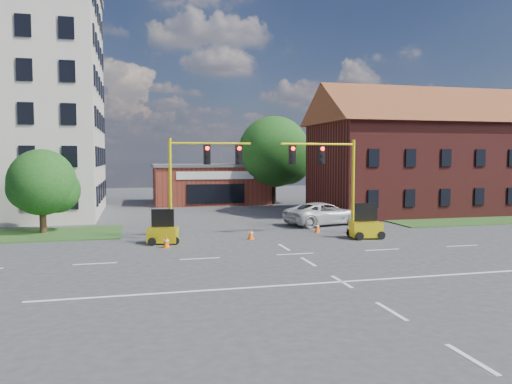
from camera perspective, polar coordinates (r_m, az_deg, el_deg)
ground at (r=26.34m, az=4.51°, el=-7.07°), size 120.00×120.00×0.00m
grass_verge_ne at (r=42.82m, az=23.99°, el=-3.07°), size 14.00×4.00×0.08m
lane_markings at (r=23.57m, az=6.83°, el=-8.40°), size 60.00×36.00×0.01m
brick_shop at (r=55.19m, az=-5.31°, el=0.98°), size 12.40×8.40×4.30m
townhouse_row at (r=48.24m, az=19.08°, el=4.82°), size 21.00×11.00×11.50m
tree_large at (r=53.76m, az=2.44°, el=4.37°), size 8.01×7.63×9.46m
tree_nw_front at (r=35.60m, az=-22.90°, el=0.80°), size 4.57×4.35×5.59m
signal_mast_west at (r=30.78m, az=-6.73°, el=1.86°), size 5.30×0.60×6.20m
signal_mast_east at (r=33.01m, az=8.46°, el=1.99°), size 5.30×0.60×6.20m
trailer_west at (r=29.76m, az=-10.59°, el=-4.67°), size 1.93×1.53×1.93m
trailer_east at (r=31.87m, az=12.43°, el=-4.02°), size 1.99×1.46×2.11m
cone_a at (r=28.39m, az=-10.22°, el=-5.63°), size 0.40×0.40×0.70m
cone_b at (r=30.77m, az=-0.58°, el=-4.82°), size 0.40×0.40×0.70m
cone_c at (r=33.89m, az=7.02°, el=-4.03°), size 0.40×0.40×0.70m
cone_d at (r=33.76m, az=11.75°, el=-4.11°), size 0.40×0.40×0.70m
pickup_white at (r=37.66m, az=7.74°, el=-2.47°), size 6.52×4.20×1.67m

